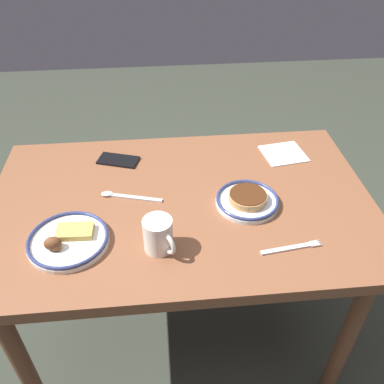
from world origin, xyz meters
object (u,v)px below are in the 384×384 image
cell_phone (118,160)px  fork_near (292,248)px  coffee_mug (159,235)px  plate_center_pancakes (67,240)px  paper_napkin (284,154)px  plate_near_main (247,200)px  tea_spoon (123,196)px

cell_phone → fork_near: bearing=154.4°
coffee_mug → plate_center_pancakes: bearing=-9.2°
paper_napkin → fork_near: 0.48m
paper_napkin → plate_near_main: bearing=54.2°
plate_center_pancakes → fork_near: bearing=172.8°
plate_center_pancakes → tea_spoon: size_ratio=1.16×
coffee_mug → paper_napkin: size_ratio=0.72×
coffee_mug → fork_near: size_ratio=0.60×
plate_center_pancakes → cell_phone: size_ratio=1.60×
cell_phone → tea_spoon: size_ratio=0.72×
plate_near_main → paper_napkin: 0.33m
paper_napkin → tea_spoon: 0.62m
plate_center_pancakes → coffee_mug: bearing=170.8°
cell_phone → paper_napkin: bearing=-163.0°
plate_near_main → plate_center_pancakes: size_ratio=0.87×
plate_center_pancakes → fork_near: 0.63m
coffee_mug → cell_phone: 0.47m
plate_center_pancakes → plate_near_main: bearing=-167.2°
paper_napkin → plate_center_pancakes: bearing=28.0°
fork_near → tea_spoon: size_ratio=0.90×
plate_near_main → fork_near: bearing=112.9°
plate_center_pancakes → cell_phone: (-0.12, -0.40, -0.01)m
fork_near → tea_spoon: bearing=-29.8°
plate_near_main → paper_napkin: plate_near_main is taller
cell_phone → tea_spoon: bearing=114.7°
cell_phone → tea_spoon: (-0.02, 0.21, 0.00)m
coffee_mug → cell_phone: coffee_mug is taller
coffee_mug → cell_phone: size_ratio=0.75×
coffee_mug → cell_phone: bearing=-73.2°
paper_napkin → tea_spoon: tea_spoon is taller
tea_spoon → cell_phone: bearing=-83.4°
cell_phone → tea_spoon: 0.21m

